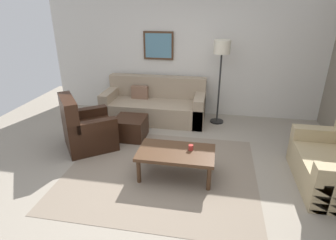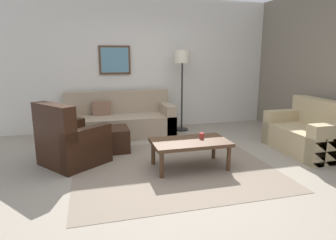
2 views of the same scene
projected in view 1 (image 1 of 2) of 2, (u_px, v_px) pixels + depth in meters
name	position (u px, v px, depth m)	size (l,w,h in m)	color
ground_plane	(161.00, 172.00, 4.22)	(8.00, 8.00, 0.00)	gray
rear_partition	(184.00, 51.00, 6.02)	(6.00, 0.12, 2.80)	silver
area_rug	(161.00, 171.00, 4.22)	(2.83, 2.45, 0.01)	gray
couch_main	(155.00, 105.00, 6.08)	(2.15, 0.94, 0.88)	gray
armchair_leather	(85.00, 131.00, 4.83)	(1.12, 1.12, 0.95)	black
ottoman	(131.00, 128.00, 5.21)	(0.56, 0.56, 0.40)	black
coffee_table	(176.00, 154.00, 3.99)	(1.10, 0.64, 0.41)	#472D1C
cup	(191.00, 148.00, 3.99)	(0.07, 0.07, 0.08)	#B2332D
lamp_standing	(222.00, 56.00, 5.41)	(0.32, 0.32, 1.71)	black
framed_artwork	(158.00, 46.00, 5.99)	(0.65, 0.04, 0.59)	#472D1C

